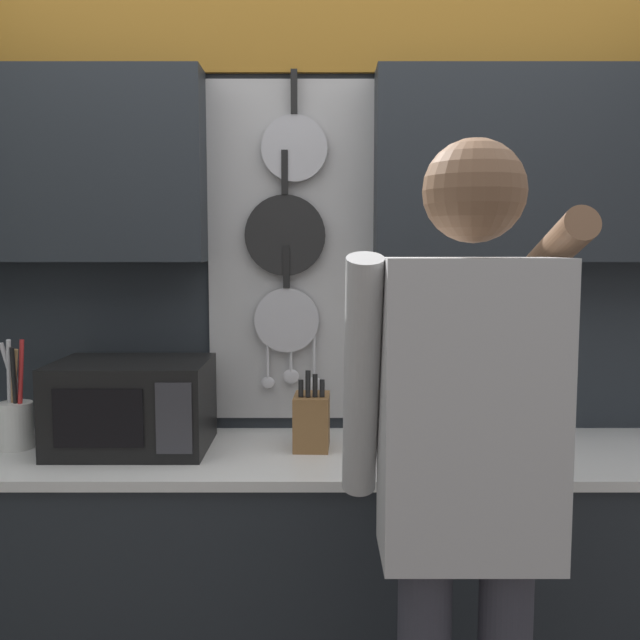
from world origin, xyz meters
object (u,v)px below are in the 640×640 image
at_px(knife_block, 309,421).
at_px(utensil_crock, 12,420).
at_px(microwave, 129,405).
at_px(person, 464,468).

relative_size(knife_block, utensil_crock, 0.72).
distance_m(microwave, knife_block, 0.57).
height_order(microwave, knife_block, microwave).
bearing_deg(person, knife_block, 116.77).
bearing_deg(person, microwave, 142.95).
distance_m(knife_block, person, 0.78).
distance_m(microwave, utensil_crock, 0.38).
xyz_separation_m(utensil_crock, person, (1.29, -0.69, 0.06)).
distance_m(microwave, person, 1.15).
xyz_separation_m(microwave, knife_block, (0.57, 0.00, -0.05)).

